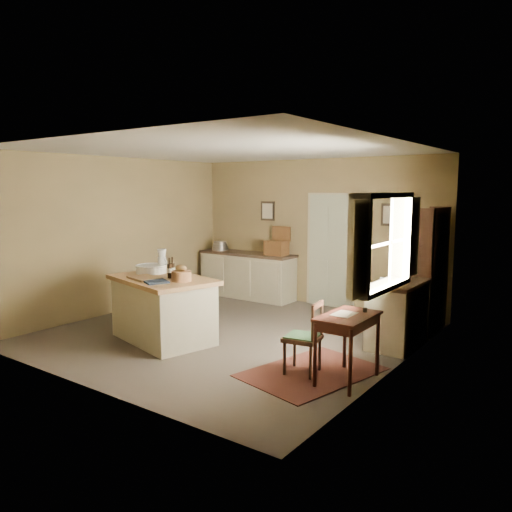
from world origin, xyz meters
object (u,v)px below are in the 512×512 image
Objects in this scene: work_island at (163,307)px; desk_chair at (302,338)px; right_cabinet at (397,313)px; shelving_unit at (432,270)px; sideboard at (248,273)px; writing_desk at (348,324)px.

work_island is 2.07× the size of desk_chair.
right_cabinet is 1.13m from shelving_unit.
shelving_unit is (2.96, 2.71, 0.46)m from work_island.
work_island is 3.09m from sideboard.
shelving_unit reaches higher than sideboard.
desk_chair is (-0.53, -0.08, -0.24)m from writing_desk.
shelving_unit is (0.68, 2.67, 0.52)m from desk_chair.
work_island reaches higher than desk_chair.
sideboard reaches higher than writing_desk.
work_island is at bearing -137.53° from shelving_unit.
sideboard is at bearing 175.50° from shelving_unit.
shelving_unit reaches higher than work_island.
sideboard is 1.08× the size of shelving_unit.
desk_chair is at bearing -107.78° from right_cabinet.
desk_chair is 2.81m from shelving_unit.
sideboard is at bearing 140.88° from writing_desk.
right_cabinet is (-0.00, 1.57, -0.21)m from writing_desk.
writing_desk is at bearing -93.31° from shelving_unit.
sideboard is at bearing 159.75° from right_cabinet.
desk_chair is at bearing 14.88° from work_island.
work_island reaches higher than right_cabinet.
work_island is at bearing -177.59° from writing_desk.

